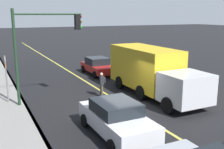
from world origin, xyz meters
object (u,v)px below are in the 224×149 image
Objects in this scene: car_white at (116,118)px; pedestrian_with_backpack at (102,83)px; car_red at (98,66)px; truck_yellow at (152,71)px; street_sign_post at (6,76)px; traffic_light_mast at (43,40)px.

pedestrian_with_backpack is (5.40, -1.73, 0.13)m from car_white.
car_red is 0.52× the size of truck_yellow.
pedestrian_with_backpack reaches higher than car_red.
truck_yellow is (-7.38, -0.60, 0.87)m from car_red.
car_white reaches higher than car_red.
street_sign_post is at bearing 123.53° from car_red.
traffic_light_mast is at bearing 79.35° from truck_yellow.
car_red is 6.77m from pedestrian_with_backpack.
pedestrian_with_backpack is 4.54m from traffic_light_mast.
street_sign_post is at bearing 30.73° from car_white.
pedestrian_with_backpack is at bearing 70.69° from truck_yellow.
car_white is 2.79× the size of pedestrian_with_backpack.
truck_yellow is at bearing -175.34° from car_red.
pedestrian_with_backpack is at bearing -92.74° from traffic_light_mast.
pedestrian_with_backpack is (-6.31, 2.45, 0.18)m from car_red.
pedestrian_with_backpack is 0.29× the size of traffic_light_mast.
car_white is at bearing 132.15° from truck_yellow.
car_white is at bearing 160.36° from car_red.
car_white is 0.80× the size of traffic_light_mast.
truck_yellow is 7.04m from traffic_light_mast.
pedestrian_with_backpack is 0.55× the size of street_sign_post.
street_sign_post is (1.02, 5.54, 0.79)m from pedestrian_with_backpack.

